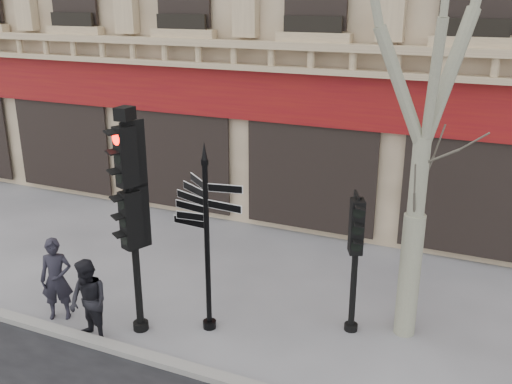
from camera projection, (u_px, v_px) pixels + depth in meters
ground at (224, 329)px, 10.76m from camera, size 80.00×80.00×0.00m
kerb at (186, 369)px, 9.53m from camera, size 80.00×0.25×0.12m
fingerpost at (206, 207)px, 10.02m from camera, size 1.85×1.85×3.63m
traffic_signal_main at (131, 196)px, 9.89m from camera, size 0.56×0.48×4.23m
traffic_signal_secondary at (356, 241)px, 10.15m from camera, size 0.53×0.46×2.63m
pedestrian_a at (56, 279)px, 10.91m from camera, size 0.72×0.64×1.66m
pedestrian_b at (89, 302)px, 10.16m from camera, size 0.91×0.80×1.59m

